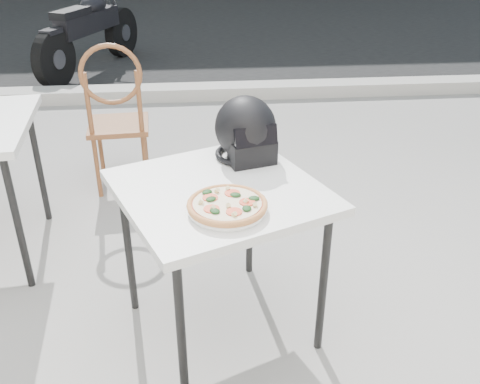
{
  "coord_description": "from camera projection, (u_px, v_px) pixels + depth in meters",
  "views": [
    {
      "loc": [
        -0.05,
        -2.04,
        1.67
      ],
      "look_at": [
        0.1,
        -0.35,
        0.75
      ],
      "focal_mm": 40.0,
      "sensor_mm": 36.0,
      "label": 1
    }
  ],
  "objects": [
    {
      "name": "plate",
      "position": [
        227.0,
        209.0,
        1.9
      ],
      "size": [
        0.37,
        0.37,
        0.02
      ],
      "rotation": [
        0.0,
        0.0,
        -0.38
      ],
      "color": "white",
      "rests_on": "cafe_table_main"
    },
    {
      "name": "motorcycle",
      "position": [
        90.0,
        32.0,
        5.89
      ],
      "size": [
        0.88,
        1.8,
        0.96
      ],
      "rotation": [
        0.0,
        0.0,
        -0.42
      ],
      "color": "black",
      "rests_on": "street_asphalt"
    },
    {
      "name": "street_asphalt",
      "position": [
        194.0,
        20.0,
        8.72
      ],
      "size": [
        30.0,
        8.0,
        0.0
      ],
      "primitive_type": "cube",
      "color": "black",
      "rests_on": "ground"
    },
    {
      "name": "ground",
      "position": [
        212.0,
        295.0,
        2.58
      ],
      "size": [
        80.0,
        80.0,
        0.0
      ],
      "primitive_type": "plane",
      "color": "gray",
      "rests_on": "ground"
    },
    {
      "name": "curb",
      "position": [
        199.0,
        92.0,
        5.18
      ],
      "size": [
        30.0,
        0.25,
        0.12
      ],
      "primitive_type": "cube",
      "color": "#A19E97",
      "rests_on": "ground"
    },
    {
      "name": "cafe_chair_main",
      "position": [
        116.0,
        111.0,
        3.29
      ],
      "size": [
        0.4,
        0.4,
        0.98
      ],
      "rotation": [
        0.0,
        0.0,
        3.21
      ],
      "color": "brown",
      "rests_on": "ground"
    },
    {
      "name": "cafe_table_main",
      "position": [
        220.0,
        202.0,
        2.09
      ],
      "size": [
        0.97,
        0.97,
        0.7
      ],
      "rotation": [
        0.0,
        0.0,
        0.4
      ],
      "color": "silver",
      "rests_on": "ground"
    },
    {
      "name": "helmet",
      "position": [
        246.0,
        131.0,
        2.25
      ],
      "size": [
        0.32,
        0.33,
        0.27
      ],
      "rotation": [
        0.0,
        0.0,
        0.27
      ],
      "color": "black",
      "rests_on": "cafe_table_main"
    },
    {
      "name": "pizza",
      "position": [
        227.0,
        204.0,
        1.89
      ],
      "size": [
        0.35,
        0.35,
        0.04
      ],
      "rotation": [
        0.0,
        0.0,
        -0.25
      ],
      "color": "#C48047",
      "rests_on": "plate"
    }
  ]
}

